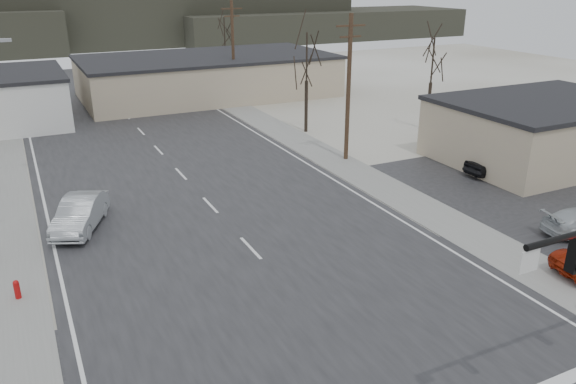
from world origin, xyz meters
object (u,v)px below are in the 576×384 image
fire_hydrant (17,289)px  car_far_a (116,82)px  sedan_crossing (80,213)px  car_far_b (93,69)px  car_parked_dark_b (530,158)px  car_parked_dark_a (495,163)px

fire_hydrant → car_far_a: 45.51m
sedan_crossing → car_far_a: 38.92m
sedan_crossing → car_far_a: bearing=101.3°
car_far_b → car_far_a: bearing=-79.9°
sedan_crossing → car_far_b: 50.80m
fire_hydrant → car_far_b: size_ratio=0.21×
car_far_a → car_far_b: bearing=-107.1°
fire_hydrant → car_far_b: car_far_b is taller
fire_hydrant → car_far_b: 57.26m
fire_hydrant → car_parked_dark_b: size_ratio=0.19×
car_far_b → sedan_crossing: bearing=-92.6°
sedan_crossing → fire_hydrant: bearing=-94.0°
car_parked_dark_a → car_parked_dark_b: bearing=-97.0°
car_far_b → car_parked_dark_a: car_parked_dark_a is taller
car_far_b → car_parked_dark_a: size_ratio=0.92×
sedan_crossing → car_far_a: (8.64, 37.94, -0.01)m
car_parked_dark_a → car_parked_dark_b: 2.92m
car_far_a → car_parked_dark_a: car_far_a is taller
fire_hydrant → car_parked_dark_a: 29.00m
car_far_a → car_parked_dark_a: 44.34m
car_parked_dark_a → fire_hydrant: bearing=93.4°
car_far_b → car_parked_dark_b: bearing=-62.5°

